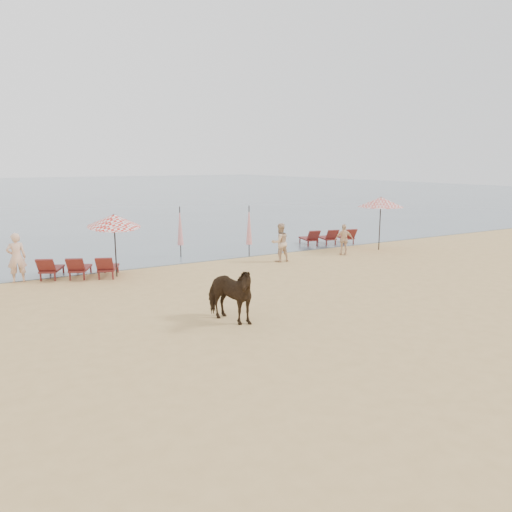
{
  "coord_description": "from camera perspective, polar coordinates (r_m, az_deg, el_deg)",
  "views": [
    {
      "loc": [
        -9.03,
        -10.51,
        4.49
      ],
      "look_at": [
        0.0,
        5.0,
        1.1
      ],
      "focal_mm": 35.0,
      "sensor_mm": 36.0,
      "label": 1
    }
  ],
  "objects": [
    {
      "name": "ground",
      "position": [
        14.56,
        10.03,
        -7.43
      ],
      "size": [
        120.0,
        120.0,
        0.0
      ],
      "primitive_type": "plane",
      "color": "tan",
      "rests_on": "ground"
    },
    {
      "name": "beachgoer_right_a",
      "position": [
        22.74,
        2.76,
        1.55
      ],
      "size": [
        0.9,
        0.73,
        1.76
      ],
      "primitive_type": "imported",
      "rotation": [
        0.0,
        0.0,
        3.07
      ],
      "color": "tan",
      "rests_on": "ground"
    },
    {
      "name": "lounger_cluster_right",
      "position": [
        27.72,
        8.25,
        2.16
      ],
      "size": [
        3.11,
        2.29,
        0.61
      ],
      "rotation": [
        0.0,
        0.0,
        -0.25
      ],
      "color": "maroon",
      "rests_on": "ground"
    },
    {
      "name": "beachgoer_right_b",
      "position": [
        24.73,
        10.03,
        1.86
      ],
      "size": [
        0.96,
        0.76,
        1.52
      ],
      "primitive_type": "imported",
      "rotation": [
        0.0,
        0.0,
        2.63
      ],
      "color": "#E1B78C",
      "rests_on": "ground"
    },
    {
      "name": "umbrella_open_right",
      "position": [
        26.37,
        14.08,
        6.0
      ],
      "size": [
        2.25,
        2.25,
        2.75
      ],
      "rotation": [
        0.0,
        0.0,
        0.09
      ],
      "color": "black",
      "rests_on": "ground"
    },
    {
      "name": "lounger_cluster_left",
      "position": [
        20.71,
        -19.58,
        -1.24
      ],
      "size": [
        3.24,
        2.65,
        0.62
      ],
      "rotation": [
        0.0,
        0.0,
        -0.42
      ],
      "color": "maroon",
      "rests_on": "ground"
    },
    {
      "name": "sea",
      "position": [
        91.07,
        -24.66,
        6.91
      ],
      "size": [
        160.0,
        140.0,
        0.06
      ],
      "primitive_type": "cube",
      "color": "#51606B",
      "rests_on": "ground"
    },
    {
      "name": "umbrella_open_left_b",
      "position": [
        20.28,
        -15.93,
        3.92
      ],
      "size": [
        2.03,
        2.07,
        2.59
      ],
      "rotation": [
        0.0,
        0.0,
        -0.01
      ],
      "color": "black",
      "rests_on": "ground"
    },
    {
      "name": "umbrella_closed_right",
      "position": [
        23.8,
        -0.8,
        3.52
      ],
      "size": [
        0.3,
        0.3,
        2.46
      ],
      "rotation": [
        0.0,
        0.0,
        -0.43
      ],
      "color": "black",
      "rests_on": "ground"
    },
    {
      "name": "cow",
      "position": [
        14.14,
        -3.16,
        -4.37
      ],
      "size": [
        1.49,
        2.12,
        1.64
      ],
      "primitive_type": "imported",
      "rotation": [
        0.0,
        0.0,
        0.35
      ],
      "color": "black",
      "rests_on": "ground"
    },
    {
      "name": "umbrella_closed_left",
      "position": [
        23.93,
        -8.67,
        3.39
      ],
      "size": [
        0.3,
        0.3,
        2.43
      ],
      "rotation": [
        0.0,
        0.0,
        0.19
      ],
      "color": "black",
      "rests_on": "ground"
    },
    {
      "name": "beachgoer_left",
      "position": [
        20.84,
        -25.69,
        -0.17
      ],
      "size": [
        0.7,
        0.47,
        1.89
      ],
      "primitive_type": "imported",
      "rotation": [
        0.0,
        0.0,
        3.11
      ],
      "color": "#E4AF8E",
      "rests_on": "ground"
    }
  ]
}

